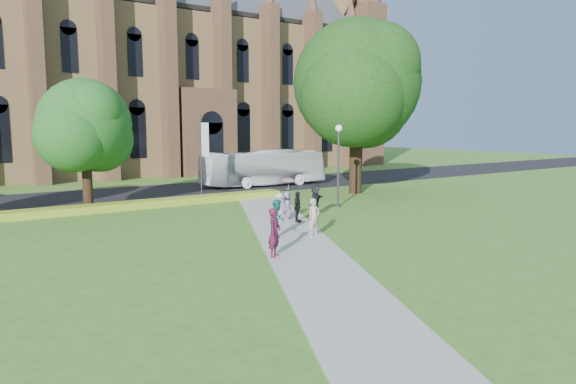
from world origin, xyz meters
TOP-DOWN VIEW (x-y plane):
  - ground at (0.00, 0.00)m, footprint 160.00×160.00m
  - road at (0.00, 20.00)m, footprint 160.00×10.00m
  - footpath at (0.00, 1.00)m, footprint 15.58×28.54m
  - flower_hedge at (-2.00, 13.20)m, footprint 18.00×1.40m
  - cathedral at (10.00, 39.73)m, footprint 52.60×18.25m
  - streetlamp at (7.50, 6.50)m, footprint 0.44×0.44m
  - large_tree at (13.00, 11.00)m, footprint 9.60×9.60m
  - street_tree_1 at (-6.00, 14.50)m, footprint 5.60×5.60m
  - banner_pole_0 at (2.11, 15.20)m, footprint 0.70×0.10m
  - tour_coach at (9.66, 19.09)m, footprint 11.30×3.46m
  - pedestrian_0 at (-2.84, -1.99)m, footprint 0.84×0.80m
  - pedestrian_1 at (-0.97, 0.66)m, footprint 1.11×1.10m
  - pedestrian_2 at (1.51, 4.24)m, footprint 0.95×1.15m
  - pedestrian_3 at (2.13, 3.45)m, footprint 0.99×0.95m
  - pedestrian_4 at (2.16, 4.51)m, footprint 0.88×0.79m
  - pedestrian_5 at (4.25, 4.63)m, footprint 1.64×1.49m
  - pedestrian_6 at (0.68, 0.08)m, footprint 0.68×0.48m
  - parasol at (2.34, 4.61)m, footprint 1.00×1.00m

SIDE VIEW (x-z plane):
  - ground at x=0.00m, z-range 0.00..0.00m
  - road at x=0.00m, z-range 0.00..0.02m
  - footpath at x=0.00m, z-range 0.00..0.04m
  - flower_hedge at x=-2.00m, z-range 0.00..0.45m
  - pedestrian_4 at x=2.16m, z-range 0.04..1.56m
  - pedestrian_2 at x=1.51m, z-range 0.04..1.58m
  - pedestrian_3 at x=2.13m, z-range 0.04..1.70m
  - pedestrian_6 at x=0.68m, z-range 0.04..1.83m
  - pedestrian_1 at x=-0.97m, z-range 0.04..1.85m
  - pedestrian_5 at x=4.25m, z-range 0.04..1.86m
  - pedestrian_0 at x=-2.84m, z-range 0.04..1.97m
  - tour_coach at x=9.66m, z-range 0.02..3.12m
  - parasol at x=2.34m, z-range 1.56..2.22m
  - streetlamp at x=7.50m, z-range 0.68..5.92m
  - banner_pole_0 at x=2.11m, z-range 0.39..6.39m
  - street_tree_1 at x=-6.00m, z-range 1.20..9.25m
  - large_tree at x=13.00m, z-range 1.77..14.97m
  - cathedral at x=10.00m, z-range -1.02..26.98m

